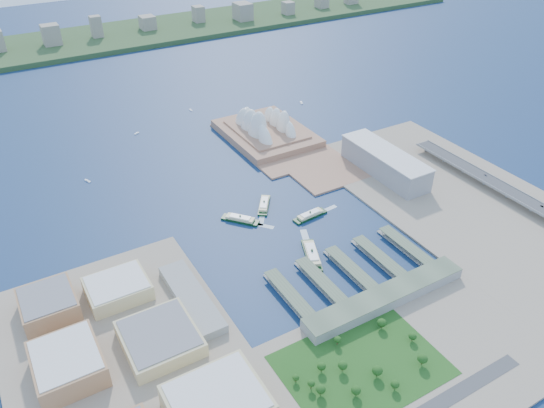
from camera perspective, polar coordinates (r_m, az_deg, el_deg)
ground at (r=667.43m, az=3.52°, el=-4.09°), size 3000.00×3000.00×0.00m
west_land at (r=525.22m, az=-14.20°, el=-18.43°), size 220.00×390.00×3.00m
south_land at (r=552.82m, az=15.97°, el=-15.37°), size 720.00×180.00×3.00m
east_land at (r=778.04m, az=20.57°, el=-0.25°), size 240.00×500.00×3.00m
peninsula at (r=902.42m, az=0.17°, el=6.85°), size 135.00×220.00×3.00m
far_shore at (r=1501.25m, az=-18.34°, el=16.45°), size 2200.00×260.00×12.00m
opera_house at (r=903.74m, az=-0.61°, el=9.04°), size 134.00×180.00×58.00m
toaster_building at (r=812.81m, az=12.03°, el=4.37°), size 45.00×155.00×35.00m
expressway at (r=812.60m, az=23.98°, el=1.04°), size 26.00×340.00×11.85m
west_buildings at (r=536.89m, az=-15.63°, el=-14.77°), size 200.00×280.00×27.00m
ferry_wharves at (r=625.05m, az=8.41°, el=-6.95°), size 184.00×90.00×9.30m
terminal_building at (r=590.11m, az=12.09°, el=-9.79°), size 200.00×28.00×12.00m
park at (r=524.28m, az=9.69°, el=-16.15°), size 150.00×110.00×16.00m
far_skyline at (r=1473.71m, az=-18.37°, el=17.52°), size 1900.00×140.00×55.00m
ferry_a at (r=701.07m, az=-3.44°, el=-1.52°), size 42.83×46.90×9.59m
ferry_b at (r=728.96m, az=-0.86°, el=0.06°), size 39.28×47.88×9.42m
ferry_c at (r=641.22m, az=4.31°, el=-5.29°), size 37.43×62.00×11.48m
ferry_d at (r=709.24m, az=4.12°, el=-1.09°), size 50.94×17.70×9.44m
boat_a at (r=833.49m, az=-19.22°, el=2.38°), size 7.23×12.39×2.34m
boat_b at (r=957.07m, az=-14.35°, el=7.38°), size 9.70×7.35×2.51m
boat_c at (r=1052.81m, az=3.17°, el=10.85°), size 8.37×13.36×2.90m
boat_e at (r=1030.77m, az=-8.74°, el=9.97°), size 3.14×9.56×2.34m
car_b at (r=790.24m, az=27.04°, el=-0.21°), size 1.42×4.08×1.34m
car_c at (r=833.09m, az=22.02°, el=2.88°), size 1.85×4.55×1.32m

